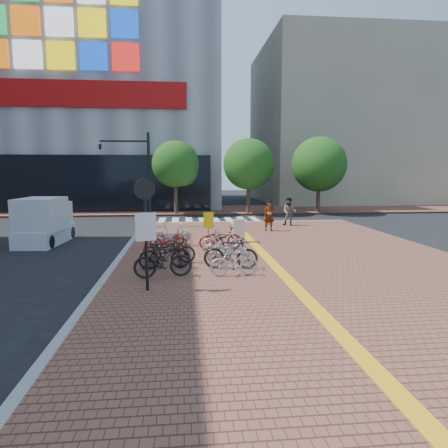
{
  "coord_description": "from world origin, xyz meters",
  "views": [
    {
      "loc": [
        -1.33,
        -15.38,
        3.66
      ],
      "look_at": [
        0.42,
        2.17,
        1.3
      ],
      "focal_mm": 32.0,
      "sensor_mm": 36.0,
      "label": 1
    }
  ],
  "objects": [
    {
      "name": "bike_1",
      "position": [
        -2.05,
        -1.22,
        0.71
      ],
      "size": [
        1.91,
        0.76,
        1.12
      ],
      "primitive_type": "imported",
      "rotation": [
        0.0,
        0.0,
        1.7
      ],
      "color": "black",
      "rests_on": "sidewalk"
    },
    {
      "name": "bike_9",
      "position": [
        0.28,
        1.05,
        0.7
      ],
      "size": [
        1.89,
        0.78,
        1.1
      ],
      "primitive_type": "imported",
      "rotation": [
        0.0,
        0.0,
        1.42
      ],
      "color": "#ABABAF",
      "rests_on": "sidewalk"
    },
    {
      "name": "tactile_strip",
      "position": [
        2.0,
        -5.0,
        0.16
      ],
      "size": [
        0.4,
        34.0,
        0.01
      ],
      "primitive_type": "cube",
      "color": "#F7AF15",
      "rests_on": "sidewalk"
    },
    {
      "name": "department_store",
      "position": [
        -15.99,
        31.95,
        13.98
      ],
      "size": [
        36.0,
        24.27,
        28.0
      ],
      "color": "gray",
      "rests_on": "ground"
    },
    {
      "name": "street_trees",
      "position": [
        5.04,
        17.45,
        4.1
      ],
      "size": [
        16.2,
        4.6,
        6.35
      ],
      "color": "#38281E",
      "rests_on": "far_sidewalk"
    },
    {
      "name": "traffic_light_pole",
      "position": [
        -4.85,
        10.11,
        4.2
      ],
      "size": [
        3.15,
        1.21,
        5.86
      ],
      "color": "black",
      "rests_on": "sidewalk"
    },
    {
      "name": "bike_0",
      "position": [
        -2.05,
        -2.36,
        0.73
      ],
      "size": [
        2.0,
        0.85,
        1.17
      ],
      "primitive_type": "imported",
      "rotation": [
        0.0,
        0.0,
        1.73
      ],
      "color": "black",
      "rests_on": "sidewalk"
    },
    {
      "name": "bike_5",
      "position": [
        -1.93,
        3.14,
        0.73
      ],
      "size": [
        1.99,
        0.87,
        1.16
      ],
      "primitive_type": "imported",
      "rotation": [
        0.0,
        0.0,
        1.75
      ],
      "color": "white",
      "rests_on": "sidewalk"
    },
    {
      "name": "bike_6",
      "position": [
        0.31,
        -2.4,
        0.64
      ],
      "size": [
        1.66,
        0.54,
        0.99
      ],
      "primitive_type": "imported",
      "rotation": [
        0.0,
        0.0,
        1.62
      ],
      "color": "#B0B0B5",
      "rests_on": "sidewalk"
    },
    {
      "name": "bike_11",
      "position": [
        0.45,
        3.2,
        0.57
      ],
      "size": [
        1.63,
        0.68,
        0.83
      ],
      "primitive_type": "imported",
      "rotation": [
        0.0,
        0.0,
        1.65
      ],
      "color": "black",
      "rests_on": "sidewalk"
    },
    {
      "name": "bike_10",
      "position": [
        0.27,
        2.21,
        0.66
      ],
      "size": [
        2.04,
        0.97,
        1.03
      ],
      "primitive_type": "imported",
      "rotation": [
        0.0,
        0.0,
        1.72
      ],
      "color": "#AF0E0C",
      "rests_on": "sidewalk"
    },
    {
      "name": "bike_3",
      "position": [
        -2.11,
        0.78,
        0.63
      ],
      "size": [
        1.9,
        0.91,
        0.96
      ],
      "primitive_type": "imported",
      "rotation": [
        0.0,
        0.0,
        1.73
      ],
      "color": "#B4230C",
      "rests_on": "sidewalk"
    },
    {
      "name": "bike_7",
      "position": [
        0.31,
        -1.42,
        0.74
      ],
      "size": [
        2.02,
        0.88,
        1.18
      ],
      "primitive_type": "imported",
      "rotation": [
        0.0,
        0.0,
        1.4
      ],
      "color": "black",
      "rests_on": "sidewalk"
    },
    {
      "name": "bike_8",
      "position": [
        0.34,
        -0.38,
        0.59
      ],
      "size": [
        1.7,
        0.62,
        0.89
      ],
      "primitive_type": "imported",
      "rotation": [
        0.0,
        0.0,
        1.55
      ],
      "color": "#A8A8AD",
      "rests_on": "sidewalk"
    },
    {
      "name": "kerb_west",
      "position": [
        -4.0,
        -5.0,
        0.08
      ],
      "size": [
        0.25,
        34.0,
        0.15
      ],
      "primitive_type": "cube",
      "color": "gray",
      "rests_on": "ground"
    },
    {
      "name": "yellow_sign",
      "position": [
        -0.26,
        2.37,
        1.3
      ],
      "size": [
        0.45,
        0.14,
        1.66
      ],
      "color": "#B7B7BC",
      "rests_on": "sidewalk"
    },
    {
      "name": "ground",
      "position": [
        0.0,
        0.0,
        0.0
      ],
      "size": [
        120.0,
        120.0,
        0.0
      ],
      "primitive_type": "plane",
      "color": "black",
      "rests_on": "ground"
    },
    {
      "name": "pedestrian_b",
      "position": [
        5.39,
        9.55,
        1.05
      ],
      "size": [
        1.08,
        0.99,
        1.8
      ],
      "primitive_type": "imported",
      "rotation": [
        0.0,
        0.0,
        -0.44
      ],
      "color": "#454B57",
      "rests_on": "sidewalk"
    },
    {
      "name": "utility_box",
      "position": [
        1.34,
        3.87,
        0.72
      ],
      "size": [
        0.58,
        0.45,
        1.15
      ],
      "primitive_type": "cube",
      "rotation": [
        0.0,
        0.0,
        0.14
      ],
      "color": "silver",
      "rests_on": "sidewalk"
    },
    {
      "name": "bike_4",
      "position": [
        -2.06,
        2.25,
        0.59
      ],
      "size": [
        1.71,
        0.67,
        0.89
      ],
      "primitive_type": "imported",
      "rotation": [
        0.0,
        0.0,
        1.52
      ],
      "color": "red",
      "rests_on": "sidewalk"
    },
    {
      "name": "pedestrian_a",
      "position": [
        3.62,
        7.45,
        1.05
      ],
      "size": [
        0.69,
        0.49,
        1.8
      ],
      "primitive_type": "imported",
      "rotation": [
        0.0,
        0.0,
        0.09
      ],
      "color": "gray",
      "rests_on": "sidewalk"
    },
    {
      "name": "sidewalk",
      "position": [
        3.0,
        -5.0,
        0.07
      ],
      "size": [
        14.0,
        34.0,
        0.15
      ],
      "primitive_type": "cube",
      "color": "brown",
      "rests_on": "ground"
    },
    {
      "name": "building_beige",
      "position": [
        18.0,
        32.0,
        9.0
      ],
      "size": [
        20.0,
        18.0,
        18.0
      ],
      "primitive_type": "cube",
      "color": "gray",
      "rests_on": "ground"
    },
    {
      "name": "crosswalk",
      "position": [
        0.5,
        14.0,
        0.01
      ],
      "size": [
        7.5,
        4.0,
        0.01
      ],
      "color": "silver",
      "rests_on": "ground"
    },
    {
      "name": "box_truck",
      "position": [
        -8.35,
        5.35,
        1.11
      ],
      "size": [
        2.04,
        4.18,
        2.35
      ],
      "color": "silver",
      "rests_on": "ground"
    },
    {
      "name": "far_sidewalk",
      "position": [
        0.0,
        21.0,
        0.07
      ],
      "size": [
        70.0,
        8.0,
        0.15
      ],
      "primitive_type": "cube",
      "color": "brown",
      "rests_on": "ground"
    },
    {
      "name": "notice_sign",
      "position": [
        -2.45,
        -3.83,
        2.23
      ],
      "size": [
        0.6,
        0.23,
        3.3
      ],
      "color": "black",
      "rests_on": "sidewalk"
    },
    {
      "name": "bike_2",
      "position": [
        -1.91,
        -0.22,
        0.67
      ],
      "size": [
        2.02,
        0.86,
        1.03
      ],
      "primitive_type": "imported",
      "rotation": [
        0.0,
        0.0,
        1.48
      ],
      "color": "black",
      "rests_on": "sidewalk"
    },
    {
      "name": "kerb_north",
      "position": [
        3.0,
        12.0,
        0.08
      ],
      "size": [
        14.0,
        0.25,
        0.15
      ],
      "primitive_type": "cube",
      "color": "gray",
      "rests_on": "ground"
    }
  ]
}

